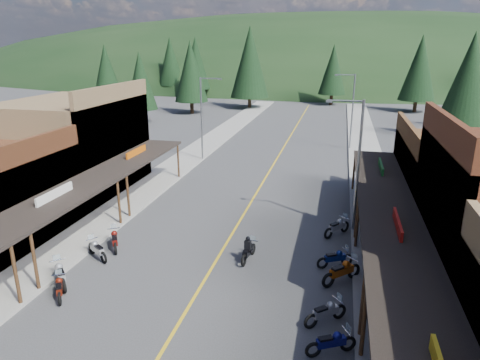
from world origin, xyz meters
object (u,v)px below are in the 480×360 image
Objects in this scene: bike_east_9 at (335,257)px; pedestrian_east_b at (371,197)px; pine_2 at (250,62)px; bike_west_9 at (115,239)px; pine_3 at (333,69)px; bike_east_6 at (331,341)px; bike_east_10 at (337,226)px; streetlight_2 at (356,161)px; pine_7 at (170,61)px; streetlight_1 at (203,115)px; pine_10 at (191,71)px; bike_east_7 at (326,311)px; bike_east_8 at (342,270)px; pine_0 at (106,68)px; bike_west_6 at (59,287)px; bike_west_7 at (60,273)px; pine_11 at (469,78)px; bike_west_8 at (97,249)px; pine_4 at (420,68)px; shop_west_3 at (75,146)px; streetlight_3 at (351,108)px; shop_east_3 at (463,183)px; rider_on_bike at (248,250)px; pine_1 at (196,63)px.

pedestrian_east_b is at bearing 136.69° from bike_east_9.
bike_west_9 is at bearing -85.77° from pine_2.
pine_3 is at bearing 50.02° from bike_west_9.
bike_east_6 is 0.92× the size of bike_east_10.
streetlight_2 is 0.64× the size of pine_7.
bike_east_6 is at bearing -62.81° from streetlight_1.
bike_west_9 is (12.10, -47.46, -6.19)m from pine_10.
bike_east_8 is (0.60, 3.37, 0.08)m from bike_east_7.
bike_west_6 is at bearing -62.11° from pine_0.
streetlight_1 is 3.67× the size of bike_west_7.
bike_west_8 is at bearing -125.51° from pine_11.
bike_east_8 is at bearing -101.21° from pine_4.
pine_10 is 54.18m from bike_west_6.
pine_3 is 27.20m from pine_10.
bike_west_7 is 15.30m from bike_east_10.
shop_west_3 reaches higher than streetlight_3.
bike_east_6 reaches higher than bike_east_9.
pine_2 is 6.55× the size of bike_east_10.
shop_east_3 is 5.43× the size of rider_on_bike.
bike_east_10 is at bearing 151.01° from bike_east_9.
pine_4 is 5.40× the size of bike_east_8.
bike_east_10 is at bearing -10.26° from bike_west_9.
shop_west_3 is 0.78× the size of pine_2.
pine_2 is at bearing -63.66° from pedestrian_east_b.
pine_0 is 58.04m from pine_4.
bike_east_10 is at bearing -9.78° from bike_west_7.
pine_3 is at bearing 96.48° from rider_on_bike.
pedestrian_east_b reaches higher than bike_east_8.
bike_east_8 is at bearing -56.52° from streetlight_1.
bike_west_9 is 1.07× the size of bike_east_9.
bike_east_7 reaches higher than bike_east_6.
rider_on_bike is (-4.46, -0.32, 0.04)m from bike_east_9.
bike_west_8 is at bearing -143.42° from bike_east_7.
streetlight_1 is 4.33× the size of bike_west_6.
bike_east_6 is at bearing 86.67° from pedestrian_east_b.
pine_10 reaches higher than pine_3.
pine_2 is at bearing 167.86° from bike_east_9.
pine_7 reaches higher than pine_10.
streetlight_1 reaches higher than pedestrian_east_b.
streetlight_1 is at bearing -103.98° from pine_3.
streetlight_1 is 0.73× the size of pine_0.
bike_west_8 is at bearing -138.35° from bike_east_6.
pine_7 is 64.40m from pine_11.
pine_3 is 4.75× the size of bike_east_8.
bike_east_6 is (38.12, -79.45, -6.68)m from pine_7.
bike_west_7 is 1.02× the size of bike_east_10.
pine_1 reaches higher than bike_west_7.
bike_east_7 is 13.28m from pedestrian_east_b.
bike_east_7 is at bearing -121.44° from shop_east_3.
streetlight_1 is 0.57× the size of pine_2.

